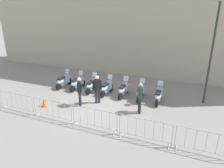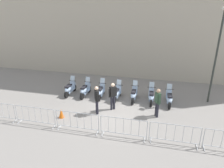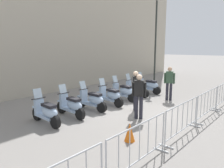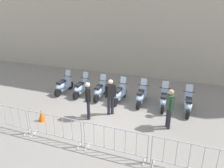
% 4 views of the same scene
% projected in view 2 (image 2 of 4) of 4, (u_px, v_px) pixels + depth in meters
% --- Properties ---
extents(ground_plane, '(120.00, 120.00, 0.00)m').
position_uv_depth(ground_plane, '(111.00, 111.00, 12.73)').
color(ground_plane, gray).
extents(motorcycle_0, '(0.64, 1.72, 1.24)m').
position_uv_depth(motorcycle_0, '(70.00, 89.00, 14.85)').
color(motorcycle_0, black).
rests_on(motorcycle_0, ground).
extents(motorcycle_1, '(0.66, 1.72, 1.24)m').
position_uv_depth(motorcycle_1, '(85.00, 90.00, 14.64)').
color(motorcycle_1, black).
rests_on(motorcycle_1, ground).
extents(motorcycle_2, '(0.56, 1.73, 1.24)m').
position_uv_depth(motorcycle_2, '(101.00, 92.00, 14.39)').
color(motorcycle_2, black).
rests_on(motorcycle_2, ground).
extents(motorcycle_3, '(0.67, 1.72, 1.24)m').
position_uv_depth(motorcycle_3, '(117.00, 93.00, 14.11)').
color(motorcycle_3, black).
rests_on(motorcycle_3, ground).
extents(motorcycle_4, '(0.59, 1.72, 1.24)m').
position_uv_depth(motorcycle_4, '(134.00, 94.00, 13.95)').
color(motorcycle_4, black).
rests_on(motorcycle_4, ground).
extents(motorcycle_5, '(0.56, 1.73, 1.24)m').
position_uv_depth(motorcycle_5, '(151.00, 96.00, 13.69)').
color(motorcycle_5, black).
rests_on(motorcycle_5, ground).
extents(motorcycle_6, '(0.56, 1.73, 1.24)m').
position_uv_depth(motorcycle_6, '(169.00, 99.00, 13.37)').
color(motorcycle_6, black).
rests_on(motorcycle_6, ground).
extents(barrier_segment_1, '(2.29, 0.71, 1.07)m').
position_uv_depth(barrier_segment_1, '(35.00, 116.00, 11.20)').
color(barrier_segment_1, '#B2B5B7').
rests_on(barrier_segment_1, ground).
extents(barrier_segment_2, '(2.29, 0.71, 1.07)m').
position_uv_depth(barrier_segment_2, '(77.00, 122.00, 10.69)').
color(barrier_segment_2, '#B2B5B7').
rests_on(barrier_segment_2, ground).
extents(barrier_segment_3, '(2.29, 0.71, 1.07)m').
position_uv_depth(barrier_segment_3, '(123.00, 128.00, 10.17)').
color(barrier_segment_3, '#B2B5B7').
rests_on(barrier_segment_3, ground).
extents(barrier_segment_4, '(2.29, 0.71, 1.07)m').
position_uv_depth(barrier_segment_4, '(174.00, 135.00, 9.66)').
color(barrier_segment_4, '#B2B5B7').
rests_on(barrier_segment_4, ground).
extents(street_lamp, '(0.36, 0.36, 5.98)m').
position_uv_depth(street_lamp, '(218.00, 48.00, 12.65)').
color(street_lamp, '#2D332D').
rests_on(street_lamp, ground).
extents(officer_near_row_end, '(0.32, 0.53, 1.73)m').
position_uv_depth(officer_near_row_end, '(97.00, 98.00, 12.17)').
color(officer_near_row_end, '#23232D').
rests_on(officer_near_row_end, ground).
extents(officer_mid_plaza, '(0.31, 0.53, 1.73)m').
position_uv_depth(officer_mid_plaza, '(158.00, 101.00, 11.84)').
color(officer_mid_plaza, '#23232D').
rests_on(officer_mid_plaza, ground).
extents(officer_by_barriers, '(0.47, 0.38, 1.73)m').
position_uv_depth(officer_by_barriers, '(113.00, 95.00, 12.64)').
color(officer_by_barriers, '#23232D').
rests_on(officer_by_barriers, ground).
extents(traffic_cone, '(0.32, 0.32, 0.55)m').
position_uv_depth(traffic_cone, '(61.00, 113.00, 11.99)').
color(traffic_cone, orange).
rests_on(traffic_cone, ground).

